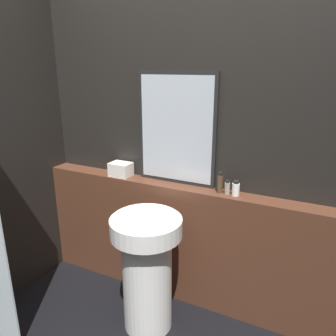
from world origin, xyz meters
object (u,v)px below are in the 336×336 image
pedestal_sink (147,266)px  towel_stack (121,169)px  lotion_bottle (236,189)px  shampoo_bottle (220,183)px  conditioner_bottle (227,188)px  mirror (176,129)px

pedestal_sink → towel_stack: (-0.46, 0.40, 0.51)m
towel_stack → lotion_bottle: bearing=0.0°
shampoo_bottle → conditioner_bottle: shampoo_bottle is taller
pedestal_sink → lotion_bottle: (0.47, 0.40, 0.51)m
mirror → towel_stack: 0.58m
towel_stack → lotion_bottle: (0.93, 0.00, -0.01)m
pedestal_sink → towel_stack: size_ratio=4.99×
pedestal_sink → lotion_bottle: lotion_bottle is taller
towel_stack → conditioner_bottle: 0.87m
pedestal_sink → conditioner_bottle: conditioner_bottle is taller
mirror → lotion_bottle: 0.60m
shampoo_bottle → lotion_bottle: bearing=0.0°
shampoo_bottle → lotion_bottle: 0.11m
pedestal_sink → conditioner_bottle: 0.77m
pedestal_sink → lotion_bottle: bearing=40.4°
pedestal_sink → mirror: 0.98m
lotion_bottle → pedestal_sink: bearing=-139.6°
lotion_bottle → shampoo_bottle: bearing=180.0°
towel_stack → shampoo_bottle: size_ratio=1.13×
conditioner_bottle → shampoo_bottle: bearing=-180.0°
conditioner_bottle → lotion_bottle: (0.06, -0.00, 0.00)m
towel_stack → shampoo_bottle: 0.82m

